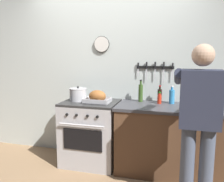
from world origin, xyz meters
TOP-DOWN VIEW (x-y plane):
  - wall_back at (0.00, 1.35)m, footprint 6.00×0.13m
  - counter_block at (1.21, 0.99)m, footprint 2.03×0.65m
  - stove at (-0.22, 0.99)m, footprint 0.76×0.67m
  - person_cook at (1.16, 0.31)m, footprint 0.51×0.63m
  - roasting_pan at (-0.10, 0.94)m, footprint 0.35×0.26m
  - stock_pot at (-0.41, 1.00)m, footprint 0.24×0.24m
  - cutting_board at (1.19, 0.94)m, footprint 0.36×0.24m
  - bottle_hot_sauce at (0.72, 1.11)m, footprint 0.05×0.05m
  - bottle_dish_soap at (0.88, 1.16)m, footprint 0.07×0.07m
  - bottle_olive_oil at (0.45, 1.17)m, footprint 0.06×0.06m
  - bottle_soy_sauce at (0.71, 1.20)m, footprint 0.06×0.06m

SIDE VIEW (x-z plane):
  - stove at x=-0.22m, z-range 0.00..0.90m
  - counter_block at x=1.21m, z-range 0.01..0.91m
  - cutting_board at x=1.19m, z-range 0.90..0.92m
  - person_cook at x=1.16m, z-range 0.12..1.78m
  - bottle_hot_sauce at x=0.72m, z-range 0.89..1.04m
  - roasting_pan at x=-0.10m, z-range 0.89..1.06m
  - stock_pot at x=-0.41m, z-range 0.89..1.09m
  - bottle_soy_sauce at x=0.71m, z-range 0.88..1.11m
  - bottle_dish_soap at x=0.88m, z-range 0.88..1.12m
  - bottle_olive_oil at x=0.45m, z-range 0.88..1.18m
  - wall_back at x=0.00m, z-range 0.00..2.60m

